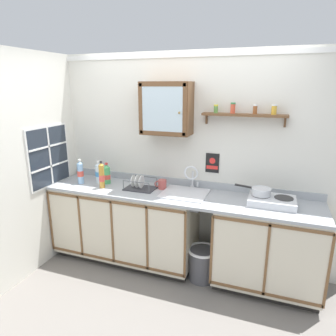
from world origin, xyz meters
The scene contains 21 objects.
floor centered at (0.00, 0.00, 0.00)m, with size 6.02×6.02×0.00m, color slate.
back_wall centered at (0.00, 0.70, 1.22)m, with size 3.62×0.07×2.41m.
side_wall_left centered at (-1.54, -0.26, 1.21)m, with size 0.05×3.47×2.41m, color silver.
lower_cabinet_run centered at (-0.65, 0.38, 0.45)m, with size 1.70×0.61×0.89m.
lower_cabinet_run_right centered at (0.97, 0.38, 0.45)m, with size 1.06×0.61×0.89m.
countertop centered at (0.00, 0.38, 0.90)m, with size 2.98×0.63×0.03m, color #9EA3A8.
backsplash centered at (0.00, 0.66, 0.96)m, with size 2.98×0.02×0.08m, color #9EA3A8.
sink centered at (0.08, 0.42, 0.90)m, with size 0.48×0.47×0.39m.
hot_plate_stove centered at (0.97, 0.41, 0.95)m, with size 0.45×0.32×0.08m.
saucepan centered at (0.86, 0.43, 1.03)m, with size 0.37×0.19×0.07m.
bottle_soda_green_0 centered at (-0.90, 0.43, 1.03)m, with size 0.09×0.09×0.25m.
bottle_water_clear_1 centered at (-1.01, 0.43, 1.04)m, with size 0.08×0.08×0.27m.
bottle_juice_amber_2 centered at (-0.87, 0.27, 1.06)m, with size 0.06×0.06×0.31m.
bottle_water_blue_3 centered at (-1.19, 0.32, 1.05)m, with size 0.07×0.07×0.30m.
dish_rack centered at (-0.45, 0.38, 0.95)m, with size 0.34×0.24×0.16m.
mug centered at (-0.21, 0.47, 0.97)m, with size 0.13×0.10×0.11m.
wall_cabinet centered at (-0.19, 0.54, 1.81)m, with size 0.55×0.29×0.56m.
spice_shelf centered at (0.63, 0.61, 1.77)m, with size 0.85×0.14×0.23m.
warning_sign centered at (0.31, 0.67, 1.22)m, with size 0.15×0.01×0.22m.
window centered at (-1.51, 0.18, 1.26)m, with size 0.03×0.66×0.71m.
trash_bin centered at (0.32, 0.28, 0.19)m, with size 0.33×0.33×0.36m.
Camera 1 is at (0.95, -2.54, 2.05)m, focal length 32.11 mm.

